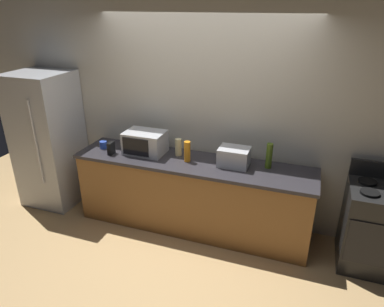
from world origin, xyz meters
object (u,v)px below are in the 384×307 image
object	(u,v)px
stove_range	(373,227)
toaster_oven	(234,157)
refrigerator	(49,140)
bottle_olive_oil	(269,156)
cordless_phone	(111,148)
mug_blue	(103,145)
bottle_hand_soap	(178,147)
bottle_dish_soap	(187,151)
microwave	(145,142)

from	to	relation	value
stove_range	toaster_oven	world-z (taller)	toaster_oven
refrigerator	bottle_olive_oil	bearing A→B (deg)	2.60
cordless_phone	stove_range	bearing A→B (deg)	1.36
toaster_oven	mug_blue	world-z (taller)	toaster_oven
refrigerator	bottle_hand_soap	distance (m)	1.84
cordless_phone	bottle_dish_soap	world-z (taller)	bottle_dish_soap
bottle_dish_soap	microwave	bearing A→B (deg)	174.07
cordless_phone	bottle_hand_soap	world-z (taller)	bottle_hand_soap
stove_range	microwave	world-z (taller)	microwave
microwave	bottle_olive_oil	size ratio (longest dim) A/B	1.66
refrigerator	bottle_hand_soap	xyz separation A→B (m)	(1.83, 0.12, 0.10)
microwave	cordless_phone	xyz separation A→B (m)	(-0.37, -0.17, -0.06)
toaster_oven	bottle_dish_soap	size ratio (longest dim) A/B	1.39
stove_range	bottle_olive_oil	distance (m)	1.29
refrigerator	mug_blue	distance (m)	0.86
toaster_oven	cordless_phone	distance (m)	1.49
stove_range	cordless_phone	world-z (taller)	stove_range
toaster_oven	mug_blue	bearing A→B (deg)	-177.82
bottle_olive_oil	stove_range	bearing A→B (deg)	-6.58
microwave	cordless_phone	size ratio (longest dim) A/B	3.20
bottle_hand_soap	bottle_olive_oil	size ratio (longest dim) A/B	0.72
toaster_oven	bottle_dish_soap	distance (m)	0.54
bottle_dish_soap	bottle_hand_soap	bearing A→B (deg)	141.69
stove_range	bottle_olive_oil	bearing A→B (deg)	173.42
bottle_dish_soap	bottle_olive_oil	xyz separation A→B (m)	(0.91, 0.14, 0.02)
bottle_dish_soap	refrigerator	bearing A→B (deg)	179.68
refrigerator	microwave	distance (m)	1.43
toaster_oven	bottle_dish_soap	world-z (taller)	bottle_dish_soap
bottle_hand_soap	bottle_olive_oil	distance (m)	1.07
bottle_olive_oil	mug_blue	size ratio (longest dim) A/B	3.11
cordless_phone	mug_blue	distance (m)	0.23
refrigerator	stove_range	size ratio (longest dim) A/B	1.67
microwave	toaster_oven	xyz separation A→B (m)	(1.10, 0.01, -0.03)
microwave	toaster_oven	distance (m)	1.10
microwave	cordless_phone	bearing A→B (deg)	-154.94
stove_range	toaster_oven	distance (m)	1.62
toaster_oven	microwave	bearing A→B (deg)	-179.37
refrigerator	stove_range	distance (m)	4.07
bottle_dish_soap	mug_blue	distance (m)	1.14
mug_blue	microwave	bearing A→B (deg)	5.19
bottle_dish_soap	bottle_olive_oil	world-z (taller)	bottle_olive_oil
bottle_dish_soap	bottle_hand_soap	size ratio (longest dim) A/B	1.17
bottle_olive_oil	microwave	bearing A→B (deg)	-176.76
stove_range	bottle_hand_soap	world-z (taller)	bottle_hand_soap
refrigerator	bottle_olive_oil	size ratio (longest dim) A/B	6.23
toaster_oven	bottle_hand_soap	bearing A→B (deg)	175.40
toaster_oven	bottle_olive_oil	distance (m)	0.39
stove_range	toaster_oven	xyz separation A→B (m)	(-1.52, 0.06, 0.54)
toaster_oven	bottle_hand_soap	world-z (taller)	toaster_oven
cordless_phone	bottle_dish_soap	size ratio (longest dim) A/B	0.61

